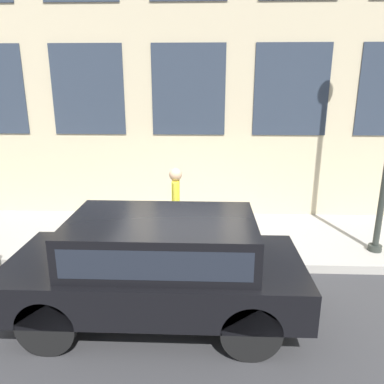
{
  "coord_description": "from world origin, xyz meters",
  "views": [
    {
      "loc": [
        -6.37,
        -0.45,
        3.43
      ],
      "look_at": [
        0.64,
        -0.17,
        1.38
      ],
      "focal_mm": 35.0,
      "sensor_mm": 36.0,
      "label": 1
    }
  ],
  "objects": [
    {
      "name": "person",
      "position": [
        0.88,
        0.17,
        1.15
      ],
      "size": [
        0.4,
        0.26,
        1.63
      ],
      "rotation": [
        0.0,
        0.0,
        0.87
      ],
      "color": "#998466",
      "rests_on": "sidewalk"
    },
    {
      "name": "fire_hydrant",
      "position": [
        0.39,
        -0.51,
        0.53
      ],
      "size": [
        0.3,
        0.42,
        0.71
      ],
      "color": "gray",
      "rests_on": "sidewalk"
    },
    {
      "name": "sidewalk",
      "position": [
        1.41,
        0.0,
        0.08
      ],
      "size": [
        2.83,
        60.0,
        0.17
      ],
      "color": "#B2ADA3",
      "rests_on": "ground_plane"
    },
    {
      "name": "parked_truck_black_near",
      "position": [
        -1.46,
        0.23,
        0.94
      ],
      "size": [
        1.86,
        4.25,
        1.59
      ],
      "color": "black",
      "rests_on": "ground_plane"
    },
    {
      "name": "building_facade",
      "position": [
        2.97,
        -0.0,
        4.04
      ],
      "size": [
        0.33,
        40.0,
        8.05
      ],
      "color": "#C6B793",
      "rests_on": "ground_plane"
    },
    {
      "name": "ground_plane",
      "position": [
        0.0,
        0.0,
        0.0
      ],
      "size": [
        80.0,
        80.0,
        0.0
      ],
      "primitive_type": "plane",
      "color": "#38383A"
    }
  ]
}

